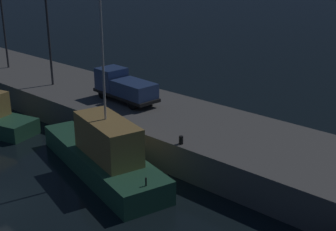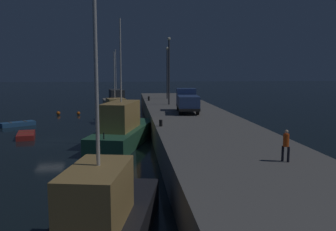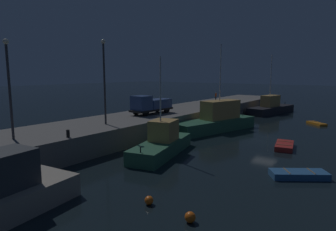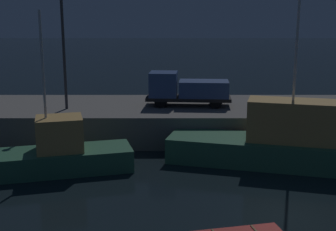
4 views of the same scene
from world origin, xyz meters
TOP-DOWN VIEW (x-y plane):
  - pier_quay at (0.00, 13.97)m, footprint 68.90×8.56m
  - fishing_trawler_red at (1.59, 7.00)m, footprint 13.05×6.42m
  - lamp_post_west at (-21.42, 13.35)m, footprint 0.44×0.44m
  - lamp_post_east at (-12.30, 12.67)m, footprint 0.44×0.44m
  - utility_truck at (-3.78, 13.75)m, footprint 6.27×2.52m
  - bollard_west at (5.50, 10.13)m, footprint 0.28×0.28m

SIDE VIEW (x-z plane):
  - pier_quay at x=0.00m, z-range 0.00..2.22m
  - fishing_trawler_red at x=1.59m, z-range -4.22..6.99m
  - bollard_west at x=5.50m, z-range 2.22..2.75m
  - utility_truck at x=-3.78m, z-range 2.22..4.69m
  - lamp_post_west at x=-21.42m, z-range 2.89..10.84m
  - lamp_post_east at x=-12.30m, z-range 2.90..11.56m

